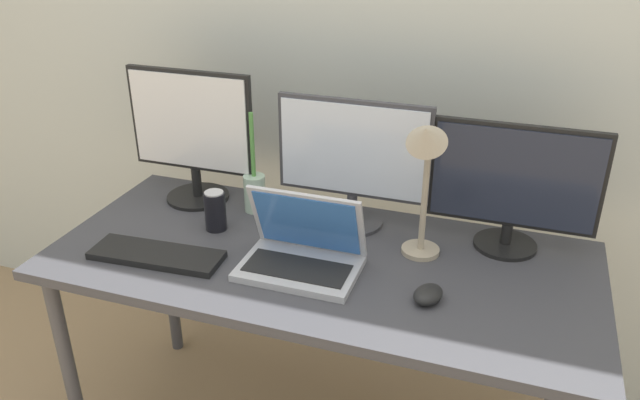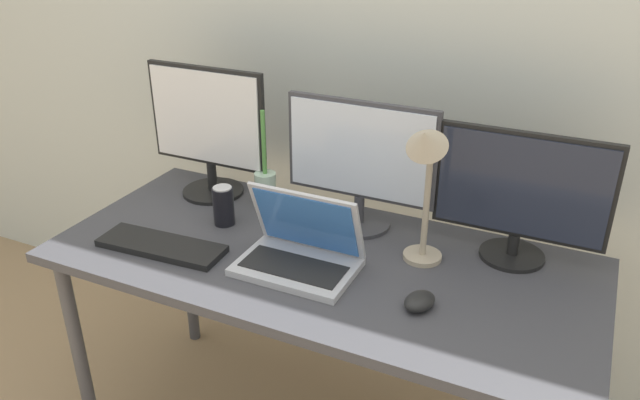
{
  "view_description": "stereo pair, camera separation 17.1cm",
  "coord_description": "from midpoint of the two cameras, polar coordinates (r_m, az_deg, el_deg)",
  "views": [
    {
      "loc": [
        0.5,
        -1.45,
        1.67
      ],
      "look_at": [
        0.0,
        0.0,
        0.92
      ],
      "focal_mm": 35.0,
      "sensor_mm": 36.0,
      "label": 1
    },
    {
      "loc": [
        0.66,
        -1.39,
        1.67
      ],
      "look_at": [
        0.0,
        0.0,
        0.92
      ],
      "focal_mm": 35.0,
      "sensor_mm": 36.0,
      "label": 2
    }
  ],
  "objects": [
    {
      "name": "mouse_by_keyboard",
      "position": [
        1.61,
        12.15,
        -9.12
      ],
      "size": [
        0.09,
        0.11,
        0.04
      ],
      "primitive_type": "ellipsoid",
      "rotation": [
        0.0,
        0.0,
        -0.32
      ],
      "color": "black",
      "rests_on": "work_desk"
    },
    {
      "name": "monitor_right",
      "position": [
        1.81,
        20.52,
        0.48
      ],
      "size": [
        0.47,
        0.18,
        0.38
      ],
      "color": "black",
      "rests_on": "work_desk"
    },
    {
      "name": "laptop_silver",
      "position": [
        1.72,
        1.02,
        -4.62
      ],
      "size": [
        0.32,
        0.22,
        0.22
      ],
      "color": "#B7B7BC",
      "rests_on": "work_desk"
    },
    {
      "name": "desk_lamp",
      "position": [
        1.65,
        12.55,
        2.78
      ],
      "size": [
        0.11,
        0.18,
        0.44
      ],
      "color": "tan",
      "rests_on": "work_desk"
    },
    {
      "name": "soda_can_near_keyboard",
      "position": [
        1.95,
        -6.36,
        -0.58
      ],
      "size": [
        0.07,
        0.07,
        0.13
      ],
      "color": "black",
      "rests_on": "work_desk"
    },
    {
      "name": "monitor_left",
      "position": [
        2.1,
        -7.94,
        6.51
      ],
      "size": [
        0.43,
        0.21,
        0.44
      ],
      "color": "black",
      "rests_on": "work_desk"
    },
    {
      "name": "work_desk",
      "position": [
        1.83,
        2.69,
        -7.06
      ],
      "size": [
        1.56,
        0.7,
        0.74
      ],
      "color": "#424247",
      "rests_on": "ground"
    },
    {
      "name": "keyboard_main",
      "position": [
        1.86,
        -11.78,
        -4.2
      ],
      "size": [
        0.39,
        0.15,
        0.02
      ],
      "primitive_type": "cube",
      "rotation": [
        0.0,
        0.0,
        0.06
      ],
      "color": "black",
      "rests_on": "work_desk"
    },
    {
      "name": "wall_back",
      "position": [
        2.13,
        9.48,
        15.64
      ],
      "size": [
        7.0,
        0.08,
        2.6
      ],
      "primitive_type": "cube",
      "color": "silver",
      "rests_on": "ground"
    },
    {
      "name": "monitor_center",
      "position": [
        1.87,
        6.33,
        3.58
      ],
      "size": [
        0.47,
        0.2,
        0.4
      ],
      "color": "#38383D",
      "rests_on": "work_desk"
    },
    {
      "name": "bamboo_vase",
      "position": [
        2.04,
        -2.62,
        1.1
      ],
      "size": [
        0.07,
        0.07,
        0.33
      ],
      "color": "#B2D1B7",
      "rests_on": "work_desk"
    }
  ]
}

